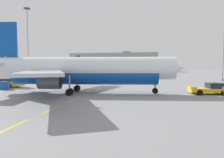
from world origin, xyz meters
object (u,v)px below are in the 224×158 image
at_px(uld_cargo_container, 4,85).
at_px(apron_light_mast_near, 28,35).
at_px(pushback_tug, 209,89).
at_px(catering_truck, 17,76).
at_px(airliner_mid_left, 64,68).
at_px(airliner_foreground, 82,70).
at_px(apron_light_mast_far, 224,29).

relative_size(uld_cargo_container, apron_light_mast_near, 0.07).
relative_size(pushback_tug, catering_truck, 0.89).
height_order(airliner_mid_left, apron_light_mast_near, apron_light_mast_near).
relative_size(airliner_foreground, catering_truck, 4.87).
xyz_separation_m(uld_cargo_container, apron_light_mast_far, (50.56, 32.81, 15.04)).
relative_size(airliner_mid_left, apron_light_mast_far, 1.15).
height_order(uld_cargo_container, apron_light_mast_near, apron_light_mast_near).
distance_m(apron_light_mast_near, apron_light_mast_far, 68.88).
height_order(airliner_foreground, apron_light_mast_near, apron_light_mast_near).
bearing_deg(apron_light_mast_near, airliner_foreground, -47.61).
bearing_deg(catering_truck, pushback_tug, -19.58).
distance_m(catering_truck, apron_light_mast_near, 25.44).
xyz_separation_m(catering_truck, uld_cargo_container, (9.67, -17.45, -0.85)).
xyz_separation_m(airliner_mid_left, apron_light_mast_far, (74.03, -48.44, 12.37)).
bearing_deg(apron_light_mast_near, pushback_tug, -32.36).
distance_m(airliner_mid_left, catering_truck, 65.30).
bearing_deg(airliner_mid_left, airliner_foreground, -64.16).
height_order(airliner_mid_left, apron_light_mast_far, apron_light_mast_far).
distance_m(uld_cargo_container, apron_light_mast_far, 62.12).
xyz_separation_m(airliner_foreground, apron_light_mast_near, (-35.30, 38.67, 12.60)).
xyz_separation_m(airliner_mid_left, uld_cargo_container, (23.47, -81.25, -2.68)).
height_order(airliner_foreground, airliner_mid_left, airliner_foreground).
xyz_separation_m(uld_cargo_container, apron_light_mast_near, (-18.23, 36.21, 15.75)).
xyz_separation_m(pushback_tug, airliner_mid_left, (-61.76, 80.85, 2.58)).
bearing_deg(uld_cargo_container, airliner_mid_left, 106.11).
distance_m(pushback_tug, apron_light_mast_near, 68.72).
bearing_deg(apron_light_mast_near, catering_truck, -65.47).
bearing_deg(pushback_tug, catering_truck, 160.42).
height_order(pushback_tug, apron_light_mast_far, apron_light_mast_far).
xyz_separation_m(pushback_tug, apron_light_mast_far, (12.26, 32.41, 14.94)).
relative_size(airliner_mid_left, apron_light_mast_near, 1.09).
distance_m(pushback_tug, apron_light_mast_far, 37.74).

